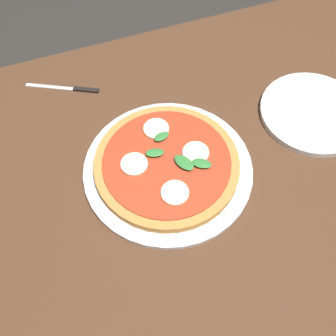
{
  "coord_description": "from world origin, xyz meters",
  "views": [
    {
      "loc": [
        -0.22,
        -0.37,
        1.5
      ],
      "look_at": [
        -0.06,
        0.05,
        0.79
      ],
      "focal_mm": 43.66,
      "sensor_mm": 36.0,
      "label": 1
    }
  ],
  "objects_px": {
    "serving_tray": "(168,169)",
    "knife": "(72,89)",
    "dining_table": "(201,207)",
    "pizza": "(167,164)",
    "plate_white": "(313,113)"
  },
  "relations": [
    {
      "from": "dining_table",
      "to": "pizza",
      "type": "xyz_separation_m",
      "value": [
        -0.06,
        0.06,
        0.13
      ]
    },
    {
      "from": "pizza",
      "to": "knife",
      "type": "relative_size",
      "value": 1.83
    },
    {
      "from": "dining_table",
      "to": "knife",
      "type": "height_order",
      "value": "knife"
    },
    {
      "from": "pizza",
      "to": "plate_white",
      "type": "xyz_separation_m",
      "value": [
        0.36,
        0.03,
        -0.02
      ]
    },
    {
      "from": "dining_table",
      "to": "pizza",
      "type": "relative_size",
      "value": 4.22
    },
    {
      "from": "dining_table",
      "to": "serving_tray",
      "type": "relative_size",
      "value": 3.59
    },
    {
      "from": "pizza",
      "to": "knife",
      "type": "bearing_deg",
      "value": 114.85
    },
    {
      "from": "serving_tray",
      "to": "pizza",
      "type": "height_order",
      "value": "pizza"
    },
    {
      "from": "dining_table",
      "to": "knife",
      "type": "xyz_separation_m",
      "value": [
        -0.2,
        0.35,
        0.11
      ]
    },
    {
      "from": "dining_table",
      "to": "plate_white",
      "type": "height_order",
      "value": "plate_white"
    },
    {
      "from": "serving_tray",
      "to": "plate_white",
      "type": "height_order",
      "value": "plate_white"
    },
    {
      "from": "dining_table",
      "to": "plate_white",
      "type": "xyz_separation_m",
      "value": [
        0.3,
        0.08,
        0.12
      ]
    },
    {
      "from": "dining_table",
      "to": "plate_white",
      "type": "bearing_deg",
      "value": 15.01
    },
    {
      "from": "dining_table",
      "to": "serving_tray",
      "type": "height_order",
      "value": "serving_tray"
    },
    {
      "from": "serving_tray",
      "to": "knife",
      "type": "height_order",
      "value": "serving_tray"
    }
  ]
}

